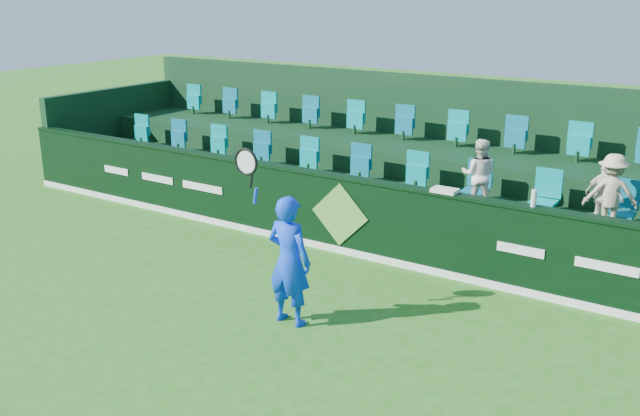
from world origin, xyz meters
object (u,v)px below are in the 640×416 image
Objects in this scene: tennis_player at (289,259)px; spectator_left at (479,175)px; spectator_middle at (604,196)px; spectator_right at (611,194)px; drinks_bottle at (534,198)px; towel at (445,190)px.

tennis_player is 4.02m from spectator_left.
spectator_middle is 0.11m from spectator_right.
tennis_player is at bearing -131.31° from drinks_bottle.
spectator_left is at bearing 138.26° from drinks_bottle.
spectator_middle reaches higher than drinks_bottle.
towel is 1.37m from drinks_bottle.
drinks_bottle is (2.38, 2.71, 0.56)m from tennis_player.
towel is at bearing 50.83° from spectator_middle.
spectator_right is (0.09, 0.00, 0.06)m from spectator_middle.
drinks_bottle is at bearing 0.00° from towel.
drinks_bottle is (1.26, -1.12, 0.07)m from spectator_left.
towel is 1.57× the size of drinks_bottle.
tennis_player is 4.96m from spectator_middle.
spectator_middle is 0.90× the size of spectator_right.
tennis_player is 1.99× the size of spectator_left.
spectator_left reaches higher than drinks_bottle.
tennis_player is at bearing 58.11° from spectator_left.
spectator_middle is (1.99, 0.00, -0.05)m from spectator_left.
spectator_right is (2.08, 0.00, 0.00)m from spectator_left.
spectator_middle is at bearing 56.65° from drinks_bottle.
tennis_player is 2.19× the size of spectator_middle.
tennis_player is 3.65m from drinks_bottle.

